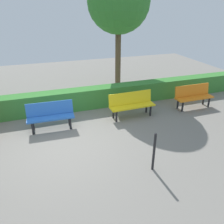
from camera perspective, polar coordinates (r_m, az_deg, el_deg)
The scene contains 7 objects.
ground_plane at distance 6.69m, azimuth -11.89°, elevation -7.68°, with size 20.56×20.56×0.00m, color gray.
bench_orange at distance 9.12m, azimuth 19.85°, elevation 3.97°, with size 1.49×0.47×0.86m.
bench_yellow at distance 7.89m, azimuth 4.94°, elevation 2.16°, with size 1.61×0.50×0.86m.
bench_blue at distance 7.33m, azimuth -15.27°, elevation -0.67°, with size 1.45×0.52×0.86m.
hedge_row at distance 8.64m, azimuth -6.32°, elevation 3.50°, with size 16.56×0.56×0.76m, color #387F33.
tree_near at distance 10.45m, azimuth 1.69°, elevation 26.03°, with size 2.64×2.64×5.03m.
railing_post_mid at distance 5.43m, azimuth 10.56°, elevation -9.89°, with size 0.06×0.06×1.00m, color black.
Camera 1 is at (0.45, 5.61, 3.62)m, focal length 36.19 mm.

